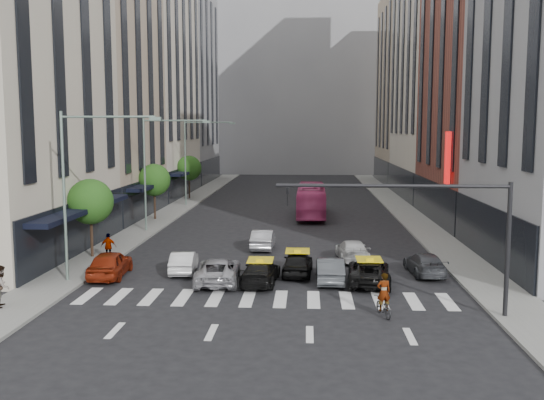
% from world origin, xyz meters
% --- Properties ---
extents(ground, '(160.00, 160.00, 0.00)m').
position_xyz_m(ground, '(0.00, 0.00, 0.00)').
color(ground, black).
rests_on(ground, ground).
extents(sidewalk_left, '(3.00, 96.00, 0.15)m').
position_xyz_m(sidewalk_left, '(-11.50, 30.00, 0.07)').
color(sidewalk_left, slate).
rests_on(sidewalk_left, ground).
extents(sidewalk_right, '(3.00, 96.00, 0.15)m').
position_xyz_m(sidewalk_right, '(11.50, 30.00, 0.07)').
color(sidewalk_right, slate).
rests_on(sidewalk_right, ground).
extents(building_left_a, '(8.00, 18.00, 28.00)m').
position_xyz_m(building_left_a, '(-17.00, 11.00, 14.00)').
color(building_left_a, beige).
rests_on(building_left_a, ground).
extents(building_left_b, '(8.00, 16.00, 24.00)m').
position_xyz_m(building_left_b, '(-17.00, 28.00, 12.00)').
color(building_left_b, tan).
rests_on(building_left_b, ground).
extents(building_left_c, '(8.00, 20.00, 36.00)m').
position_xyz_m(building_left_c, '(-17.00, 46.00, 18.00)').
color(building_left_c, beige).
rests_on(building_left_c, ground).
extents(building_left_d, '(8.00, 18.00, 30.00)m').
position_xyz_m(building_left_d, '(-17.00, 65.00, 15.00)').
color(building_left_d, gray).
rests_on(building_left_d, ground).
extents(building_right_b, '(8.00, 18.00, 26.00)m').
position_xyz_m(building_right_b, '(17.00, 27.00, 13.00)').
color(building_right_b, brown).
rests_on(building_right_b, ground).
extents(building_right_c, '(8.00, 20.00, 40.00)m').
position_xyz_m(building_right_c, '(17.00, 46.00, 20.00)').
color(building_right_c, beige).
rests_on(building_right_c, ground).
extents(building_right_d, '(8.00, 18.00, 28.00)m').
position_xyz_m(building_right_d, '(17.00, 65.00, 14.00)').
color(building_right_d, tan).
rests_on(building_right_d, ground).
extents(building_far, '(30.00, 10.00, 36.00)m').
position_xyz_m(building_far, '(0.00, 85.00, 18.00)').
color(building_far, gray).
rests_on(building_far, ground).
extents(tree_near, '(2.88, 2.88, 4.95)m').
position_xyz_m(tree_near, '(-11.80, 10.00, 3.65)').
color(tree_near, black).
rests_on(tree_near, sidewalk_left).
extents(tree_mid, '(2.88, 2.88, 4.95)m').
position_xyz_m(tree_mid, '(-11.80, 26.00, 3.65)').
color(tree_mid, black).
rests_on(tree_mid, sidewalk_left).
extents(tree_far, '(2.88, 2.88, 4.95)m').
position_xyz_m(tree_far, '(-11.80, 42.00, 3.65)').
color(tree_far, black).
rests_on(tree_far, sidewalk_left).
extents(streetlamp_near, '(5.38, 0.25, 9.00)m').
position_xyz_m(streetlamp_near, '(-10.04, 4.00, 5.90)').
color(streetlamp_near, gray).
rests_on(streetlamp_near, sidewalk_left).
extents(streetlamp_mid, '(5.38, 0.25, 9.00)m').
position_xyz_m(streetlamp_mid, '(-10.04, 20.00, 5.90)').
color(streetlamp_mid, gray).
rests_on(streetlamp_mid, sidewalk_left).
extents(streetlamp_far, '(5.38, 0.25, 9.00)m').
position_xyz_m(streetlamp_far, '(-10.04, 36.00, 5.90)').
color(streetlamp_far, gray).
rests_on(streetlamp_far, sidewalk_left).
extents(traffic_signal, '(10.10, 0.20, 6.00)m').
position_xyz_m(traffic_signal, '(7.69, -1.00, 4.47)').
color(traffic_signal, black).
rests_on(traffic_signal, ground).
extents(liberty_sign, '(0.30, 0.70, 4.00)m').
position_xyz_m(liberty_sign, '(12.60, 20.00, 6.00)').
color(liberty_sign, red).
rests_on(liberty_sign, ground).
extents(car_red, '(2.04, 4.52, 1.51)m').
position_xyz_m(car_red, '(-9.08, 5.31, 0.75)').
color(car_red, maroon).
rests_on(car_red, ground).
extents(car_white_front, '(1.63, 3.89, 1.25)m').
position_xyz_m(car_white_front, '(-5.20, 6.62, 0.62)').
color(car_white_front, silver).
rests_on(car_white_front, ground).
extents(car_silver, '(2.51, 4.96, 1.34)m').
position_xyz_m(car_silver, '(-2.90, 4.44, 0.67)').
color(car_silver, '#9F9FA4').
rests_on(car_silver, ground).
extents(taxi_left, '(2.07, 4.49, 1.27)m').
position_xyz_m(taxi_left, '(-0.60, 4.36, 0.64)').
color(taxi_left, black).
rests_on(taxi_left, ground).
extents(taxi_center, '(1.81, 4.07, 1.36)m').
position_xyz_m(taxi_center, '(1.34, 6.44, 0.68)').
color(taxi_center, black).
rests_on(taxi_center, ground).
extents(car_grey_mid, '(1.45, 4.12, 1.35)m').
position_xyz_m(car_grey_mid, '(3.11, 4.99, 0.68)').
color(car_grey_mid, '#3D4044').
rests_on(car_grey_mid, ground).
extents(taxi_right, '(2.56, 4.89, 1.31)m').
position_xyz_m(taxi_right, '(5.17, 4.67, 0.66)').
color(taxi_right, black).
rests_on(taxi_right, ground).
extents(car_grey_curb, '(2.01, 4.38, 1.24)m').
position_xyz_m(car_grey_curb, '(8.56, 6.96, 0.62)').
color(car_grey_curb, '#393B40').
rests_on(car_grey_curb, ground).
extents(car_row2_left, '(1.52, 4.14, 1.36)m').
position_xyz_m(car_row2_left, '(-1.14, 13.75, 0.68)').
color(car_row2_left, '#A6A6AC').
rests_on(car_row2_left, ground).
extents(car_row2_right, '(2.09, 4.52, 1.28)m').
position_xyz_m(car_row2_right, '(4.71, 10.44, 0.64)').
color(car_row2_right, silver).
rests_on(car_row2_right, ground).
extents(bus, '(2.62, 10.88, 3.02)m').
position_xyz_m(bus, '(2.24, 29.18, 1.51)').
color(bus, '#CA3B78').
rests_on(bus, ground).
extents(motorcycle, '(0.96, 1.73, 0.86)m').
position_xyz_m(motorcycle, '(5.25, -0.94, 0.43)').
color(motorcycle, black).
rests_on(motorcycle, ground).
extents(rider, '(0.71, 0.55, 1.71)m').
position_xyz_m(rider, '(5.25, -0.94, 1.71)').
color(rider, gray).
rests_on(rider, motorcycle).
extents(pedestrian_near, '(0.93, 1.08, 1.91)m').
position_xyz_m(pedestrian_near, '(-12.07, -0.93, 1.10)').
color(pedestrian_near, gray).
rests_on(pedestrian_near, sidewalk_left).
extents(pedestrian_far, '(0.98, 0.43, 1.65)m').
position_xyz_m(pedestrian_far, '(-10.40, 9.05, 0.98)').
color(pedestrian_far, gray).
rests_on(pedestrian_far, sidewalk_left).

